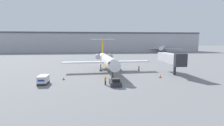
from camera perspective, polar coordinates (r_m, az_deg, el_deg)
ground_plane at (r=37.50m, az=1.80°, el=-7.46°), size 600.00×600.00×0.00m
terminal_building at (r=155.99m, az=-4.60°, el=6.82°), size 180.00×16.80×17.02m
airplane_main at (r=54.88m, az=-1.69°, el=1.09°), size 27.26×27.81×10.25m
pushback_tug at (r=37.88m, az=1.03°, el=-6.35°), size 2.30×4.48×1.68m
luggage_cart at (r=41.64m, az=-21.53°, el=-5.13°), size 1.93×3.54×1.91m
worker_near_tug at (r=37.99m, az=-2.18°, el=-5.72°), size 0.40×0.26×1.88m
worker_by_wing at (r=55.77m, az=8.77°, el=-1.76°), size 0.40×0.24×1.70m
traffic_cone_left at (r=44.74m, az=-15.53°, el=-4.89°), size 0.60×0.60×0.68m
traffic_cone_right at (r=47.41m, az=15.50°, el=-4.19°), size 0.69×0.69×0.71m
airplane_parked_far_left at (r=155.96m, az=16.28°, el=4.79°), size 28.85×29.45×10.49m
jet_bridge at (r=53.74m, az=18.68°, el=1.44°), size 3.20×13.19×6.19m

